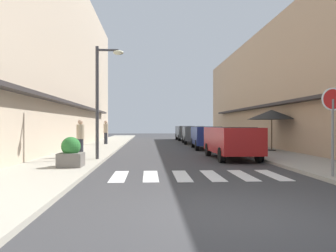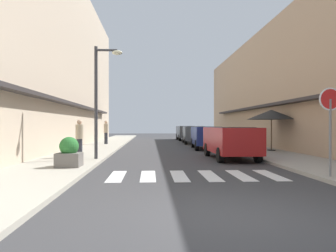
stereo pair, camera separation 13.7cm
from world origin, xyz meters
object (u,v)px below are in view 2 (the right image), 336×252
Objects in this scene: pedestrian_walking_near at (79,137)px; parked_car_far at (194,133)px; cafe_umbrella at (271,115)px; parked_car_mid at (207,135)px; parked_car_distant at (186,131)px; parked_car_near at (230,139)px; street_lamp at (101,89)px; round_street_sign at (330,108)px; pedestrian_walking_far at (106,132)px; planter_corner at (69,153)px.

parked_car_far is at bearing 149.69° from pedestrian_walking_near.
parked_car_mid is at bearing 137.29° from cafe_umbrella.
parked_car_mid is 12.13m from parked_car_distant.
parked_car_near is at bearing -134.36° from cafe_umbrella.
parked_car_mid is 0.86× the size of street_lamp.
pedestrian_walking_far is (-8.41, 15.92, -0.96)m from round_street_sign.
pedestrian_walking_near is at bearing 149.49° from pedestrian_walking_far.
pedestrian_walking_far is (-1.27, 10.82, -2.02)m from street_lamp.
street_lamp is at bearing 74.56° from planter_corner.
round_street_sign reaches higher than parked_car_distant.
cafe_umbrella is 12.35m from pedestrian_walking_far.
pedestrian_walking_near reaches higher than parked_car_near.
round_street_sign is (1.36, -5.83, 1.10)m from parked_car_near.
parked_car_distant is at bearing 90.00° from parked_car_far.
cafe_umbrella is at bearing 33.93° from planter_corner.
cafe_umbrella is at bearing -70.62° from parked_car_far.
parked_car_near is 0.99× the size of parked_car_distant.
parked_car_far is 0.84× the size of street_lamp.
pedestrian_walking_far is at bearing 146.00° from cafe_umbrella.
parked_car_mid is 9.14m from pedestrian_walking_near.
pedestrian_walking_near reaches higher than parked_car_distant.
parked_car_distant is (0.00, 12.13, 0.00)m from parked_car_mid.
planter_corner is 0.61× the size of pedestrian_walking_near.
parked_car_distant is at bearing 73.06° from street_lamp.
cafe_umbrella reaches higher than pedestrian_walking_near.
pedestrian_walking_far is (-7.05, -2.08, 0.14)m from parked_car_far.
parked_car_near is 6.22m from street_lamp.
parked_car_mid is 3.96× the size of planter_corner.
parked_car_near is 2.48× the size of pedestrian_walking_far.
round_street_sign reaches higher than planter_corner.
parked_car_near is at bearing 88.59° from pedestrian_walking_near.
round_street_sign reaches higher than pedestrian_walking_near.
cafe_umbrella is 2.65× the size of planter_corner.
parked_car_distant is 24.15m from round_street_sign.
street_lamp is at bearing -114.15° from parked_car_far.
round_street_sign is at bearing -85.68° from parked_car_far.
round_street_sign is 8.84m from street_lamp.
parked_car_near is at bearing -176.68° from pedestrian_walking_far.
parked_car_distant is 2.65× the size of pedestrian_walking_near.
cafe_umbrella is at bearing 45.64° from parked_car_near.
pedestrian_walking_far is (-10.20, 6.88, -1.08)m from cafe_umbrella.
parked_car_far is at bearing 109.38° from cafe_umbrella.
parked_car_distant is at bearing 90.00° from parked_car_near.
parked_car_distant is 19.43m from pedestrian_walking_near.
parked_car_far is 18.09m from round_street_sign.
parked_car_distant is at bearing -72.39° from pedestrian_walking_far.
planter_corner is at bearing -112.79° from parked_car_far.
parked_car_near is at bearing -90.00° from parked_car_far.
cafe_umbrella reaches higher than parked_car_far.
pedestrian_walking_far reaches higher than planter_corner.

